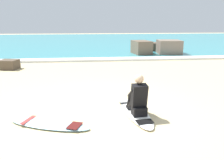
{
  "coord_description": "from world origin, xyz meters",
  "views": [
    {
      "loc": [
        -0.29,
        -5.53,
        2.17
      ],
      "look_at": [
        0.43,
        0.91,
        0.55
      ],
      "focal_mm": 37.47,
      "sensor_mm": 36.0,
      "label": 1
    }
  ],
  "objects_px": {
    "surfboard_main": "(135,112)",
    "shoreline_rock": "(9,65)",
    "surfboard_spare_near": "(49,124)",
    "surfer_seated": "(138,98)"
  },
  "relations": [
    {
      "from": "surfer_seated",
      "to": "surfboard_spare_near",
      "type": "relative_size",
      "value": 0.49
    },
    {
      "from": "surfboard_main",
      "to": "surfboard_spare_near",
      "type": "relative_size",
      "value": 1.1
    },
    {
      "from": "surfboard_main",
      "to": "shoreline_rock",
      "type": "distance_m",
      "value": 7.69
    },
    {
      "from": "surfer_seated",
      "to": "surfboard_spare_near",
      "type": "xyz_separation_m",
      "value": [
        -2.0,
        -0.3,
        -0.4
      ]
    },
    {
      "from": "surfer_seated",
      "to": "shoreline_rock",
      "type": "bearing_deg",
      "value": 127.6
    },
    {
      "from": "shoreline_rock",
      "to": "surfboard_spare_near",
      "type": "bearing_deg",
      "value": -66.86
    },
    {
      "from": "surfboard_main",
      "to": "surfboard_spare_near",
      "type": "bearing_deg",
      "value": -166.42
    },
    {
      "from": "surfboard_main",
      "to": "shoreline_rock",
      "type": "relative_size",
      "value": 2.69
    },
    {
      "from": "shoreline_rock",
      "to": "surfer_seated",
      "type": "bearing_deg",
      "value": -52.4
    },
    {
      "from": "surfboard_main",
      "to": "surfboard_spare_near",
      "type": "distance_m",
      "value": 2.03
    }
  ]
}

